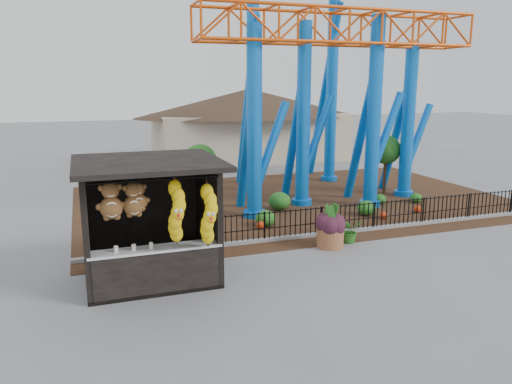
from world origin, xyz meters
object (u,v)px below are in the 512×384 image
object	(u,v)px
roller_coaster	(319,46)
terracotta_planter	(330,237)
potted_plant	(350,230)
prize_booth	(151,224)

from	to	relation	value
roller_coaster	terracotta_planter	world-z (taller)	roller_coaster
potted_plant	prize_booth	bearing A→B (deg)	-167.52
prize_booth	potted_plant	xyz separation A→B (m)	(6.34, 1.20, -1.14)
roller_coaster	potted_plant	bearing A→B (deg)	-106.13
prize_booth	roller_coaster	bearing A→B (deg)	42.12
prize_booth	roller_coaster	size ratio (longest dim) A/B	0.32
terracotta_planter	potted_plant	bearing A→B (deg)	13.83
potted_plant	roller_coaster	bearing A→B (deg)	75.65
terracotta_planter	potted_plant	xyz separation A→B (m)	(0.80, 0.20, 0.09)
roller_coaster	potted_plant	size ratio (longest dim) A/B	13.81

